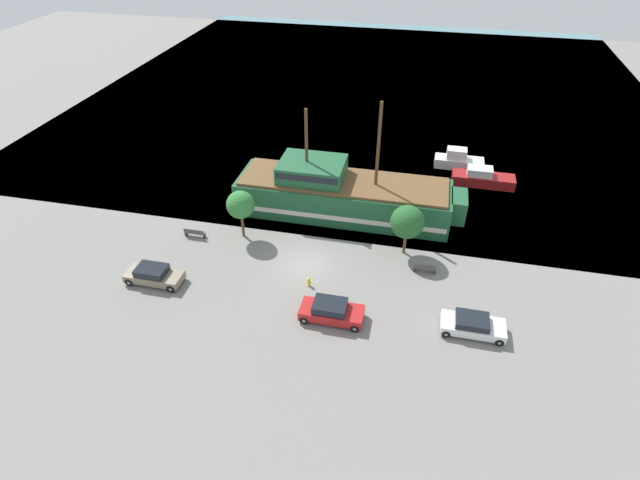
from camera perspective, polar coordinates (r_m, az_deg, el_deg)
The scene contains 13 objects.
ground_plane at distance 41.19m, azimuth -1.65°, elevation -2.82°, with size 160.00×160.00×0.00m, color gray.
water_surface at distance 79.74m, azimuth 6.29°, elevation 17.03°, with size 80.00×80.00×0.00m, color slate.
pirate_ship at distance 46.63m, azimuth 2.49°, elevation 5.25°, with size 20.93×5.73×11.12m.
moored_boat_dockside at distance 54.42m, azimuth 18.07°, elevation 6.73°, with size 6.27×2.01×1.87m.
moored_boat_outer at distance 57.13m, azimuth 15.53°, elevation 8.75°, with size 5.21×1.81×2.15m.
parked_car_curb_front at distance 41.15m, azimuth -18.47°, elevation -3.80°, with size 4.47×1.90×1.42m.
parked_car_curb_mid at distance 36.03m, azimuth 1.30°, elevation -8.12°, with size 4.56×2.01×1.52m.
parked_car_curb_rear at distance 36.75m, azimuth 17.05°, elevation -9.27°, with size 4.40×2.01×1.32m.
fire_hydrant at distance 38.91m, azimuth -1.27°, elevation -4.77°, with size 0.42×0.25×0.76m.
bench_promenade_east at distance 41.00m, azimuth 11.89°, elevation -3.16°, with size 1.73×0.45×0.85m.
bench_promenade_west at distance 45.39m, azimuth -14.15°, elevation 0.81°, with size 1.86×0.45×0.85m.
tree_row_east at distance 43.12m, azimuth -9.08°, elevation 3.98°, with size 2.43×2.43×4.48m.
tree_row_mideast at distance 41.24m, azimuth 9.95°, elevation 2.03°, with size 2.79×2.79×4.53m.
Camera 1 is at (8.08, -30.97, 25.92)m, focal length 28.00 mm.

